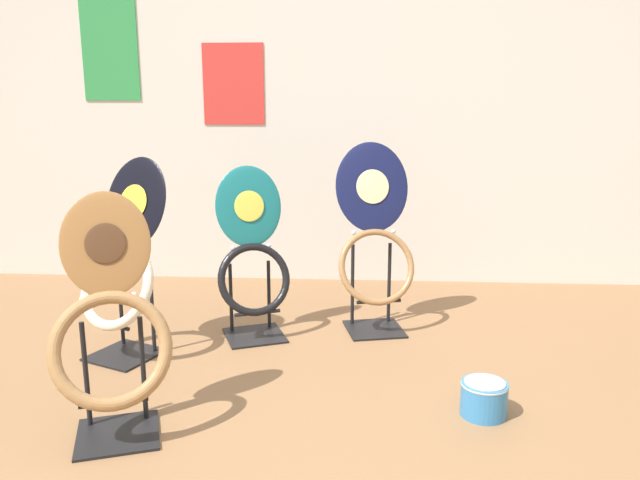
{
  "coord_description": "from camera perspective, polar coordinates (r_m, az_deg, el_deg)",
  "views": [
    {
      "loc": [
        0.2,
        -1.48,
        1.16
      ],
      "look_at": [
        0.03,
        1.22,
        0.55
      ],
      "focal_mm": 35.0,
      "sensor_mm": 36.0,
      "label": 1
    }
  ],
  "objects": [
    {
      "name": "wall_back",
      "position": [
        3.99,
        0.79,
        14.75
      ],
      "size": [
        8.0,
        0.07,
        2.6
      ],
      "color": "silver",
      "rests_on": "ground_plane"
    },
    {
      "name": "toilet_seat_display_teal_sax",
      "position": [
        3.07,
        -6.22,
        -1.66
      ],
      "size": [
        0.4,
        0.36,
        0.85
      ],
      "color": "black",
      "rests_on": "ground_plane"
    },
    {
      "name": "toilet_seat_display_jazz_black",
      "position": [
        2.96,
        -17.55,
        -2.27
      ],
      "size": [
        0.48,
        0.47,
        0.91
      ],
      "color": "black",
      "rests_on": "ground_plane"
    },
    {
      "name": "toilet_seat_display_navy_moon",
      "position": [
        3.15,
        5.01,
        -0.19
      ],
      "size": [
        0.44,
        0.38,
        0.95
      ],
      "color": "black",
      "rests_on": "ground_plane"
    },
    {
      "name": "toilet_seat_display_woodgrain",
      "position": [
        2.27,
        -18.61,
        -8.24
      ],
      "size": [
        0.46,
        0.43,
        0.85
      ],
      "color": "black",
      "rests_on": "ground_plane"
    },
    {
      "name": "paint_can",
      "position": [
        2.48,
        14.76,
        -13.73
      ],
      "size": [
        0.18,
        0.18,
        0.13
      ],
      "color": "teal",
      "rests_on": "ground_plane"
    }
  ]
}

